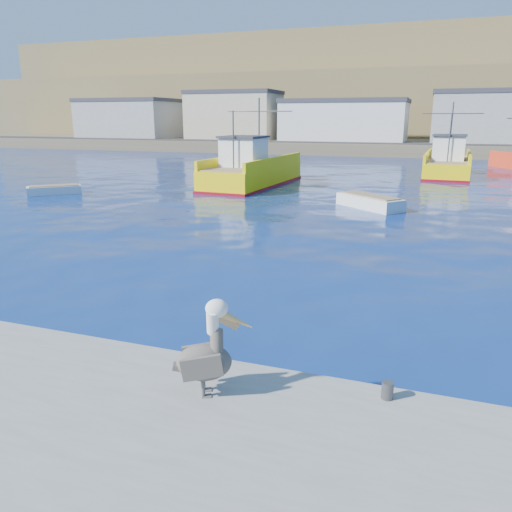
% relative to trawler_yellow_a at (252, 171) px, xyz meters
% --- Properties ---
extents(ground, '(260.00, 260.00, 0.00)m').
position_rel_trawler_yellow_a_xyz_m(ground, '(9.72, -24.95, -1.06)').
color(ground, '#07195A').
rests_on(ground, ground).
extents(dock_bollards, '(36.20, 0.20, 0.30)m').
position_rel_trawler_yellow_a_xyz_m(dock_bollards, '(10.32, -28.35, -0.41)').
color(dock_bollards, '#4C4C4C').
rests_on(dock_bollards, dock).
extents(far_shore, '(200.00, 81.00, 24.00)m').
position_rel_trawler_yellow_a_xyz_m(far_shore, '(9.73, 84.25, 7.91)').
color(far_shore, brown).
rests_on(far_shore, ground).
extents(trawler_yellow_a, '(5.36, 11.95, 6.57)m').
position_rel_trawler_yellow_a_xyz_m(trawler_yellow_a, '(0.00, 0.00, 0.00)').
color(trawler_yellow_a, yellow).
rests_on(trawler_yellow_a, ground).
extents(trawler_yellow_b, '(5.14, 10.96, 6.46)m').
position_rel_trawler_yellow_a_xyz_m(trawler_yellow_b, '(14.20, 12.13, -0.05)').
color(trawler_yellow_b, yellow).
rests_on(trawler_yellow_b, ground).
extents(skiff_left, '(3.33, 3.22, 0.75)m').
position_rel_trawler_yellow_a_xyz_m(skiff_left, '(-11.10, -8.77, -0.82)').
color(skiff_left, silver).
rests_on(skiff_left, ground).
extents(skiff_mid, '(4.18, 3.87, 0.92)m').
position_rel_trawler_yellow_a_xyz_m(skiff_mid, '(9.80, -7.05, -0.77)').
color(skiff_mid, silver).
rests_on(skiff_mid, ground).
extents(pelican, '(1.34, 0.88, 1.70)m').
position_rel_trawler_yellow_a_xyz_m(pelican, '(9.83, -29.21, 0.16)').
color(pelican, '#595451').
rests_on(pelican, dock).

